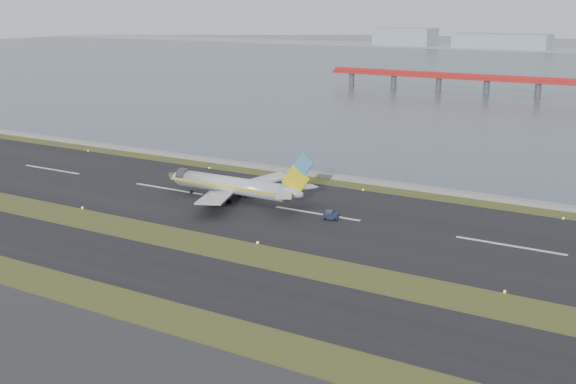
# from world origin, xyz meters

# --- Properties ---
(ground) EXTENTS (1000.00, 1000.00, 0.00)m
(ground) POSITION_xyz_m (0.00, 0.00, 0.00)
(ground) COLOR #384D1B
(ground) RESTS_ON ground
(taxiway_strip) EXTENTS (1000.00, 18.00, 0.10)m
(taxiway_strip) POSITION_xyz_m (0.00, -12.00, 0.05)
(taxiway_strip) COLOR black
(taxiway_strip) RESTS_ON ground
(runway_strip) EXTENTS (1000.00, 45.00, 0.10)m
(runway_strip) POSITION_xyz_m (0.00, 30.00, 0.05)
(runway_strip) COLOR black
(runway_strip) RESTS_ON ground
(seawall) EXTENTS (1000.00, 2.50, 1.00)m
(seawall) POSITION_xyz_m (0.00, 60.00, 0.50)
(seawall) COLOR gray
(seawall) RESTS_ON ground
(airliner) EXTENTS (38.52, 32.89, 12.80)m
(airliner) POSITION_xyz_m (-20.46, 29.67, 3.46)
(airliner) COLOR silver
(airliner) RESTS_ON ground
(pushback_tug) EXTENTS (3.27, 2.36, 1.89)m
(pushback_tug) POSITION_xyz_m (4.43, 27.81, 0.92)
(pushback_tug) COLOR #131F36
(pushback_tug) RESTS_ON ground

